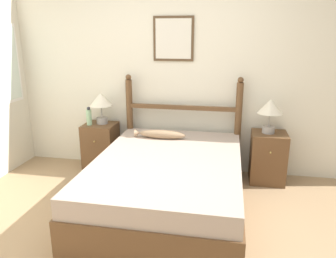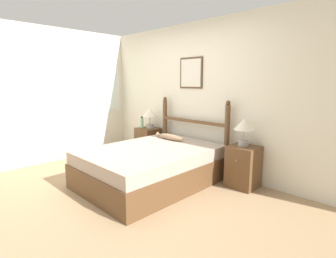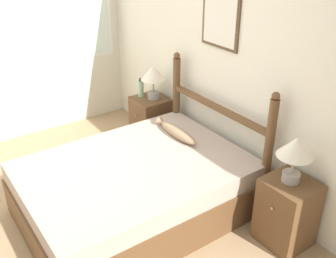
# 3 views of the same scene
# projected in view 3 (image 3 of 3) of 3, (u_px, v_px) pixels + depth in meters

# --- Properties ---
(ground_plane) EXTENTS (16.00, 16.00, 0.00)m
(ground_plane) POSITION_uv_depth(u_px,v_px,m) (72.00, 230.00, 3.60)
(ground_plane) COLOR #9E7F5B
(wall_back) EXTENTS (6.40, 0.08, 2.55)m
(wall_back) POSITION_uv_depth(u_px,v_px,m) (222.00, 62.00, 3.89)
(wall_back) COLOR beige
(wall_back) RESTS_ON ground_plane
(bed) EXTENTS (1.48, 2.04, 0.55)m
(bed) POSITION_uv_depth(u_px,v_px,m) (136.00, 189.00, 3.70)
(bed) COLOR brown
(bed) RESTS_ON ground_plane
(headboard) EXTENTS (1.48, 0.08, 1.26)m
(headboard) POSITION_uv_depth(u_px,v_px,m) (216.00, 125.00, 4.02)
(headboard) COLOR brown
(headboard) RESTS_ON ground_plane
(nightstand_left) EXTENTS (0.41, 0.41, 0.62)m
(nightstand_left) POSITION_uv_depth(u_px,v_px,m) (151.00, 121.00, 4.90)
(nightstand_left) COLOR brown
(nightstand_left) RESTS_ON ground_plane
(nightstand_right) EXTENTS (0.41, 0.41, 0.62)m
(nightstand_right) POSITION_uv_depth(u_px,v_px,m) (287.00, 212.00, 3.34)
(nightstand_right) COLOR brown
(nightstand_right) RESTS_ON ground_plane
(table_lamp_left) EXTENTS (0.29, 0.29, 0.41)m
(table_lamp_left) POSITION_uv_depth(u_px,v_px,m) (153.00, 75.00, 4.63)
(table_lamp_left) COLOR gray
(table_lamp_left) RESTS_ON nightstand_left
(table_lamp_right) EXTENTS (0.29, 0.29, 0.41)m
(table_lamp_right) POSITION_uv_depth(u_px,v_px,m) (295.00, 150.00, 3.08)
(table_lamp_right) COLOR gray
(table_lamp_right) RESTS_ON nightstand_right
(bottle) EXTENTS (0.07, 0.07, 0.24)m
(bottle) POSITION_uv_depth(u_px,v_px,m) (141.00, 88.00, 4.76)
(bottle) COLOR #99C699
(bottle) RESTS_ON nightstand_left
(fish_pillow) EXTENTS (0.62, 0.12, 0.10)m
(fish_pillow) POSITION_uv_depth(u_px,v_px,m) (177.00, 132.00, 4.02)
(fish_pillow) COLOR #997A5B
(fish_pillow) RESTS_ON bed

